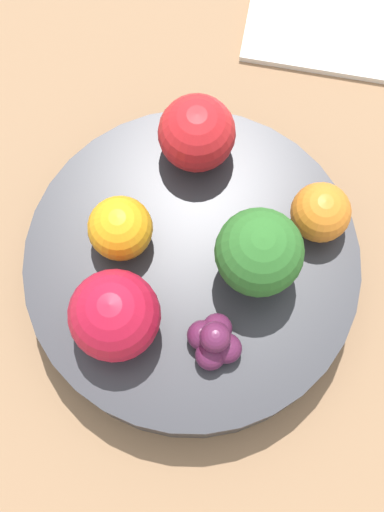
{
  "coord_description": "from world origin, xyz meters",
  "views": [
    {
      "loc": [
        -0.13,
        -0.04,
        0.52
      ],
      "look_at": [
        0.0,
        0.0,
        0.07
      ],
      "focal_mm": 50.0,
      "sensor_mm": 36.0,
      "label": 1
    }
  ],
  "objects_px": {
    "orange_back": "(321,212)",
    "napkin": "(327,13)",
    "apple_red": "(114,316)",
    "orange_front": "(120,228)",
    "broccoli": "(259,253)",
    "grape_cluster": "(214,341)",
    "apple_green": "(197,133)",
    "bowl": "(192,270)"
  },
  "relations": [
    {
      "from": "broccoli",
      "to": "grape_cluster",
      "type": "bearing_deg",
      "value": 169.65
    },
    {
      "from": "orange_back",
      "to": "orange_front",
      "type": "bearing_deg",
      "value": 113.23
    },
    {
      "from": "apple_red",
      "to": "orange_front",
      "type": "relative_size",
      "value": 1.35
    },
    {
      "from": "broccoli",
      "to": "orange_back",
      "type": "distance_m",
      "value": 0.06
    },
    {
      "from": "bowl",
      "to": "broccoli",
      "type": "height_order",
      "value": "broccoli"
    },
    {
      "from": "bowl",
      "to": "orange_back",
      "type": "bearing_deg",
      "value": -54.13
    },
    {
      "from": "orange_back",
      "to": "grape_cluster",
      "type": "relative_size",
      "value": 1.08
    },
    {
      "from": "orange_back",
      "to": "grape_cluster",
      "type": "bearing_deg",
      "value": 158.19
    },
    {
      "from": "orange_front",
      "to": "orange_back",
      "type": "bearing_deg",
      "value": -66.77
    },
    {
      "from": "bowl",
      "to": "apple_red",
      "type": "xyz_separation_m",
      "value": [
        -0.06,
        0.03,
        0.05
      ]
    },
    {
      "from": "bowl",
      "to": "apple_green",
      "type": "relative_size",
      "value": 4.32
    },
    {
      "from": "orange_front",
      "to": "napkin",
      "type": "distance_m",
      "value": 0.27
    },
    {
      "from": "apple_red",
      "to": "orange_front",
      "type": "distance_m",
      "value": 0.06
    },
    {
      "from": "apple_red",
      "to": "grape_cluster",
      "type": "xyz_separation_m",
      "value": [
        0.01,
        -0.06,
        -0.02
      ]
    },
    {
      "from": "orange_front",
      "to": "orange_back",
      "type": "height_order",
      "value": "orange_front"
    },
    {
      "from": "bowl",
      "to": "orange_front",
      "type": "distance_m",
      "value": 0.07
    },
    {
      "from": "broccoli",
      "to": "apple_green",
      "type": "xyz_separation_m",
      "value": [
        0.07,
        0.06,
        -0.01
      ]
    },
    {
      "from": "apple_red",
      "to": "grape_cluster",
      "type": "bearing_deg",
      "value": -83.5
    },
    {
      "from": "apple_red",
      "to": "napkin",
      "type": "distance_m",
      "value": 0.32
    },
    {
      "from": "bowl",
      "to": "apple_green",
      "type": "bearing_deg",
      "value": 15.96
    },
    {
      "from": "bowl",
      "to": "grape_cluster",
      "type": "height_order",
      "value": "grape_cluster"
    },
    {
      "from": "apple_green",
      "to": "orange_back",
      "type": "relative_size",
      "value": 1.32
    },
    {
      "from": "grape_cluster",
      "to": "napkin",
      "type": "distance_m",
      "value": 0.3
    },
    {
      "from": "broccoli",
      "to": "grape_cluster",
      "type": "height_order",
      "value": "broccoli"
    },
    {
      "from": "apple_red",
      "to": "grape_cluster",
      "type": "height_order",
      "value": "apple_red"
    },
    {
      "from": "bowl",
      "to": "broccoli",
      "type": "relative_size",
      "value": 3.42
    },
    {
      "from": "broccoli",
      "to": "grape_cluster",
      "type": "relative_size",
      "value": 1.79
    },
    {
      "from": "broccoli",
      "to": "orange_back",
      "type": "relative_size",
      "value": 1.66
    },
    {
      "from": "broccoli",
      "to": "napkin",
      "type": "height_order",
      "value": "broccoli"
    },
    {
      "from": "apple_red",
      "to": "orange_back",
      "type": "xyz_separation_m",
      "value": [
        0.11,
        -0.1,
        -0.01
      ]
    },
    {
      "from": "napkin",
      "to": "apple_red",
      "type": "bearing_deg",
      "value": 167.76
    },
    {
      "from": "apple_red",
      "to": "orange_back",
      "type": "height_order",
      "value": "apple_red"
    },
    {
      "from": "broccoli",
      "to": "apple_red",
      "type": "bearing_deg",
      "value": 131.12
    },
    {
      "from": "orange_back",
      "to": "napkin",
      "type": "height_order",
      "value": "orange_back"
    },
    {
      "from": "napkin",
      "to": "broccoli",
      "type": "bearing_deg",
      "value": -178.46
    },
    {
      "from": "bowl",
      "to": "orange_front",
      "type": "height_order",
      "value": "orange_front"
    },
    {
      "from": "broccoli",
      "to": "orange_front",
      "type": "bearing_deg",
      "value": 94.28
    },
    {
      "from": "apple_green",
      "to": "orange_front",
      "type": "distance_m",
      "value": 0.08
    },
    {
      "from": "orange_back",
      "to": "grape_cluster",
      "type": "height_order",
      "value": "orange_back"
    },
    {
      "from": "apple_red",
      "to": "orange_back",
      "type": "relative_size",
      "value": 1.44
    },
    {
      "from": "broccoli",
      "to": "napkin",
      "type": "bearing_deg",
      "value": 1.54
    },
    {
      "from": "orange_front",
      "to": "apple_green",
      "type": "bearing_deg",
      "value": -18.91
    }
  ]
}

